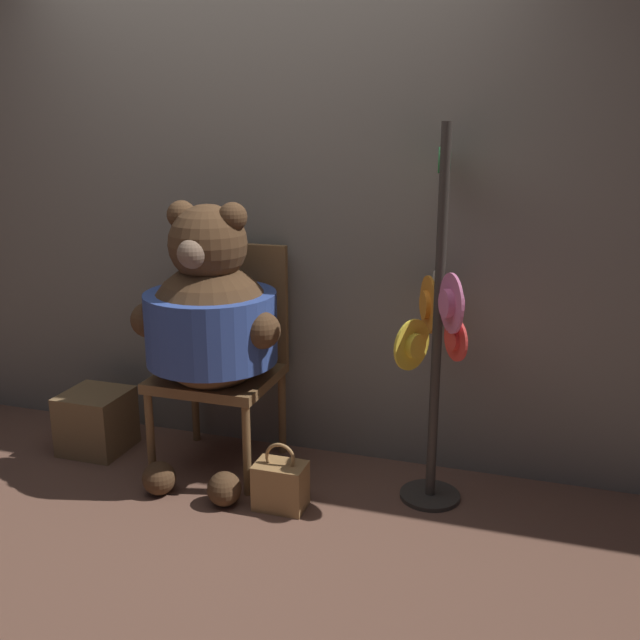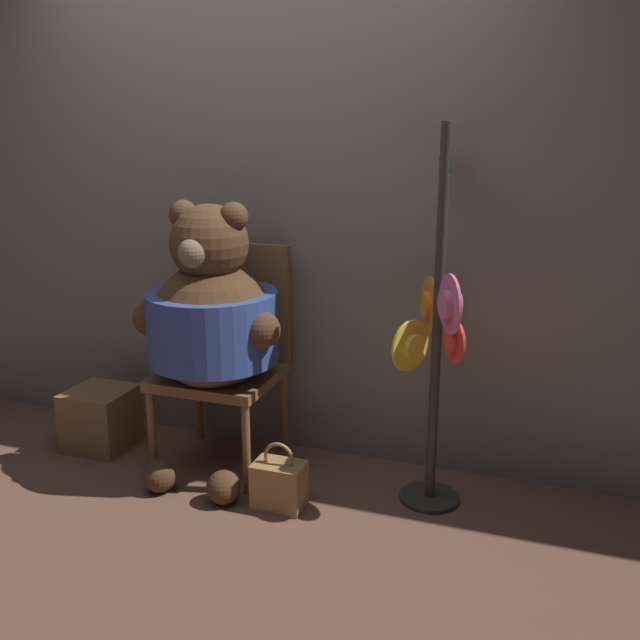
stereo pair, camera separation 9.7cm
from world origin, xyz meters
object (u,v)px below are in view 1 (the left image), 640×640
chair (225,350)px  handbag_on_ground (281,485)px  teddy_bear (210,319)px  hat_display_rack (436,325)px

chair → handbag_on_ground: size_ratio=3.48×
handbag_on_ground → chair: bearing=138.1°
teddy_bear → handbag_on_ground: bearing=-26.5°
chair → hat_display_rack: size_ratio=0.65×
chair → teddy_bear: (0.02, -0.19, 0.21)m
teddy_bear → hat_display_rack: 1.05m
hat_display_rack → handbag_on_ground: size_ratio=5.34×
hat_display_rack → handbag_on_ground: hat_display_rack is taller
chair → handbag_on_ground: bearing=-41.9°
chair → hat_display_rack: hat_display_rack is taller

